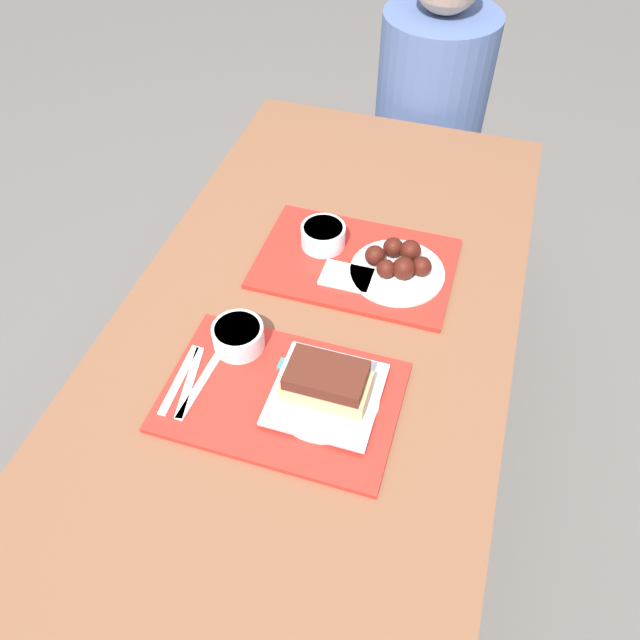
% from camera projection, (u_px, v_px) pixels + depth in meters
% --- Properties ---
extents(ground_plane, '(12.00, 12.00, 0.00)m').
position_uv_depth(ground_plane, '(318.00, 480.00, 1.93)').
color(ground_plane, '#605B56').
extents(picnic_table, '(0.84, 1.64, 0.77)m').
position_uv_depth(picnic_table, '(317.00, 343.00, 1.43)').
color(picnic_table, brown).
rests_on(picnic_table, ground_plane).
extents(picnic_bench_far, '(0.80, 0.28, 0.46)m').
position_uv_depth(picnic_bench_far, '(401.00, 183.00, 2.30)').
color(picnic_bench_far, brown).
rests_on(picnic_bench_far, ground_plane).
extents(tray_near, '(0.45, 0.30, 0.01)m').
position_uv_depth(tray_near, '(283.00, 397.00, 1.20)').
color(tray_near, red).
rests_on(tray_near, picnic_table).
extents(tray_far, '(0.45, 0.30, 0.01)m').
position_uv_depth(tray_far, '(356.00, 263.00, 1.45)').
color(tray_far, red).
rests_on(tray_far, picnic_table).
extents(bowl_coleslaw_near, '(0.10, 0.10, 0.05)m').
position_uv_depth(bowl_coleslaw_near, '(238.00, 336.00, 1.26)').
color(bowl_coleslaw_near, silver).
rests_on(bowl_coleslaw_near, tray_near).
extents(brisket_sandwich_plate, '(0.21, 0.21, 0.09)m').
position_uv_depth(brisket_sandwich_plate, '(326.00, 387.00, 1.17)').
color(brisket_sandwich_plate, white).
rests_on(brisket_sandwich_plate, tray_near).
extents(plastic_fork_near, '(0.05, 0.17, 0.00)m').
position_uv_depth(plastic_fork_near, '(190.00, 382.00, 1.22)').
color(plastic_fork_near, white).
rests_on(plastic_fork_near, tray_near).
extents(plastic_knife_near, '(0.03, 0.17, 0.00)m').
position_uv_depth(plastic_knife_near, '(200.00, 385.00, 1.21)').
color(plastic_knife_near, white).
rests_on(plastic_knife_near, tray_near).
extents(plastic_spoon_near, '(0.02, 0.17, 0.00)m').
position_uv_depth(plastic_spoon_near, '(180.00, 379.00, 1.22)').
color(plastic_spoon_near, white).
rests_on(plastic_spoon_near, tray_near).
extents(condiment_packet, '(0.04, 0.03, 0.01)m').
position_uv_depth(condiment_packet, '(287.00, 366.00, 1.24)').
color(condiment_packet, teal).
rests_on(condiment_packet, tray_near).
extents(bowl_coleslaw_far, '(0.10, 0.10, 0.05)m').
position_uv_depth(bowl_coleslaw_far, '(323.00, 235.00, 1.46)').
color(bowl_coleslaw_far, silver).
rests_on(bowl_coleslaw_far, tray_far).
extents(wings_plate_far, '(0.22, 0.22, 0.06)m').
position_uv_depth(wings_plate_far, '(398.00, 264.00, 1.41)').
color(wings_plate_far, white).
rests_on(wings_plate_far, tray_far).
extents(napkin_far, '(0.11, 0.08, 0.01)m').
position_uv_depth(napkin_far, '(346.00, 277.00, 1.41)').
color(napkin_far, white).
rests_on(napkin_far, tray_far).
extents(person_seated_across, '(0.36, 0.36, 0.74)m').
position_uv_depth(person_seated_across, '(433.00, 88.00, 2.00)').
color(person_seated_across, '#4C6093').
rests_on(person_seated_across, picnic_bench_far).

